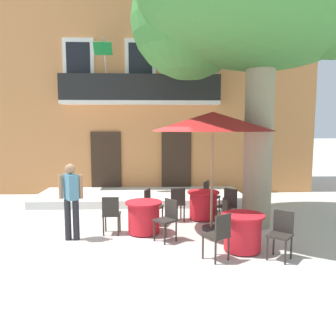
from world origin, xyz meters
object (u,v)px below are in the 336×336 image
object	(u,v)px
cafe_table_front	(203,205)
cafe_chair_middle_2	(168,217)
cafe_chair_near_tree_2	(281,231)
cafe_umbrella	(213,122)
cafe_chair_near_tree_0	(230,216)
cafe_chair_middle_0	(151,204)
cafe_chair_middle_1	(111,212)
cafe_table_middle	(144,217)
cafe_chair_front_0	(210,195)
cafe_chair_front_1	(177,202)
cafe_table_near_tree	(243,232)
pedestrian_near_entrance	(71,197)
cafe_chair_front_2	(228,204)
cafe_chair_near_tree_1	(219,233)

from	to	relation	value
cafe_table_front	cafe_chair_middle_2	bearing A→B (deg)	-121.16
cafe_chair_near_tree_2	cafe_umbrella	distance (m)	2.97
cafe_chair_near_tree_0	cafe_chair_middle_0	world-z (taller)	same
cafe_chair_near_tree_0	cafe_chair_near_tree_2	size ratio (longest dim) A/B	1.00
cafe_chair_middle_1	cafe_chair_middle_0	bearing A→B (deg)	41.09
cafe_table_middle	cafe_chair_front_0	distance (m)	2.65
cafe_chair_middle_2	cafe_chair_front_1	bearing A→B (deg)	78.43
cafe_chair_near_tree_0	cafe_chair_front_1	size ratio (longest dim) A/B	1.00
cafe_table_middle	cafe_chair_front_0	xyz separation A→B (m)	(1.86, 1.88, 0.14)
cafe_chair_middle_0	cafe_chair_front_0	xyz separation A→B (m)	(1.69, 1.15, 0.00)
cafe_table_near_tree	pedestrian_near_entrance	xyz separation A→B (m)	(-3.60, 0.84, 0.57)
cafe_chair_middle_0	cafe_chair_front_2	distance (m)	1.97
cafe_chair_near_tree_0	cafe_chair_near_tree_1	size ratio (longest dim) A/B	1.00
cafe_chair_front_2	cafe_chair_middle_0	bearing A→B (deg)	178.60
cafe_chair_middle_1	pedestrian_near_entrance	world-z (taller)	pedestrian_near_entrance
cafe_chair_near_tree_0	cafe_chair_front_1	xyz separation A→B (m)	(-1.07, 1.46, 0.00)
cafe_table_front	cafe_chair_near_tree_0	bearing A→B (deg)	-78.13
cafe_chair_middle_0	cafe_chair_front_1	size ratio (longest dim) A/B	1.00
pedestrian_near_entrance	cafe_table_middle	bearing A→B (deg)	14.02
cafe_table_near_tree	pedestrian_near_entrance	size ratio (longest dim) A/B	0.51
cafe_chair_middle_1	cafe_chair_front_1	size ratio (longest dim) A/B	1.00
cafe_chair_middle_1	cafe_chair_near_tree_2	bearing A→B (deg)	-24.86
cafe_chair_middle_2	cafe_chair_front_1	world-z (taller)	same
cafe_table_near_tree	cafe_chair_near_tree_2	bearing A→B (deg)	-33.44
cafe_table_near_tree	cafe_chair_middle_0	size ratio (longest dim) A/B	0.95
cafe_table_near_tree	cafe_chair_front_0	xyz separation A→B (m)	(-0.17, 3.11, 0.14)
cafe_chair_near_tree_0	pedestrian_near_entrance	world-z (taller)	pedestrian_near_entrance
cafe_chair_near_tree_2	cafe_chair_front_0	world-z (taller)	same
cafe_table_front	cafe_chair_near_tree_1	bearing A→B (deg)	-92.53
cafe_table_near_tree	cafe_table_front	xyz separation A→B (m)	(-0.45, 2.41, 0.00)
cafe_chair_near_tree_1	cafe_chair_middle_0	bearing A→B (deg)	117.51
cafe_chair_middle_0	cafe_chair_middle_2	bearing A→B (deg)	-73.50
cafe_chair_near_tree_2	cafe_chair_middle_2	xyz separation A→B (m)	(-2.11, 1.12, 0.00)
cafe_chair_near_tree_0	cafe_chair_near_tree_1	world-z (taller)	same
cafe_table_front	cafe_chair_front_0	distance (m)	0.77
cafe_table_near_tree	cafe_chair_near_tree_1	size ratio (longest dim) A/B	0.95
cafe_chair_near_tree_0	cafe_table_middle	world-z (taller)	cafe_chair_near_tree_0
cafe_table_front	pedestrian_near_entrance	bearing A→B (deg)	-153.42
cafe_table_front	pedestrian_near_entrance	size ratio (longest dim) A/B	0.51
cafe_chair_near_tree_1	cafe_chair_front_1	xyz separation A→B (m)	(-0.60, 2.69, 0.00)
cafe_chair_near_tree_0	cafe_table_middle	xyz separation A→B (m)	(-1.92, 0.48, -0.14)
cafe_chair_middle_1	cafe_chair_front_1	world-z (taller)	same
cafe_chair_middle_1	cafe_umbrella	size ratio (longest dim) A/B	0.31
cafe_umbrella	pedestrian_near_entrance	xyz separation A→B (m)	(-3.21, -0.60, -1.65)
cafe_chair_middle_2	cafe_chair_front_0	size ratio (longest dim) A/B	1.00
cafe_table_near_tree	cafe_chair_near_tree_0	xyz separation A→B (m)	(-0.10, 0.75, 0.14)
cafe_umbrella	cafe_chair_front_1	bearing A→B (deg)	135.74
cafe_chair_middle_0	cafe_chair_near_tree_1	bearing A→B (deg)	-62.49
cafe_table_near_tree	cafe_chair_middle_2	bearing A→B (deg)	154.43
cafe_chair_near_tree_0	cafe_table_near_tree	bearing A→B (deg)	-82.31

